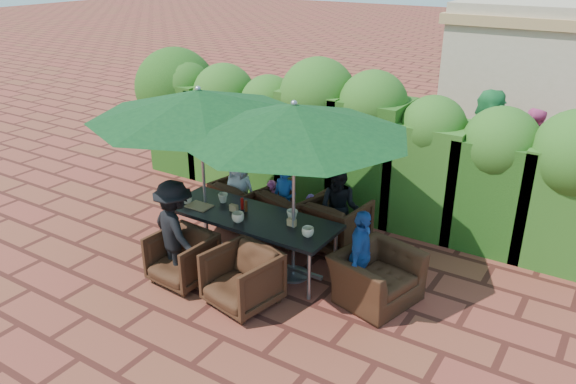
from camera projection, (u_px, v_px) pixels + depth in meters
The scene contains 30 objects.
ground at pixel (266, 263), 8.04m from camera, with size 80.00×80.00×0.00m, color maroon.
dining_table at pixel (251, 220), 7.78m from camera, with size 2.51×0.90×0.75m.
umbrella_left at pixel (199, 104), 7.55m from camera, with size 3.02×3.02×2.46m.
umbrella_right at pixel (294, 120), 6.85m from camera, with size 2.97×2.97×2.46m.
chair_far_left at pixel (244, 201), 8.99m from camera, with size 0.82×0.77×0.85m, color black.
chair_far_mid at pixel (292, 211), 8.63m from camera, with size 0.83×0.78×0.86m, color black.
chair_far_right at pixel (336, 221), 8.32m from camera, with size 0.82×0.77×0.85m, color black.
chair_near_left at pixel (182, 256), 7.46m from camera, with size 0.74×0.70×0.76m, color black.
chair_near_right at pixel (242, 276), 6.95m from camera, with size 0.79×0.74×0.81m, color black.
chair_end_right at pixel (377, 269), 7.04m from camera, with size 1.00×0.65×0.88m, color black.
adult_far_left at pixel (240, 192), 8.91m from camera, with size 0.58×0.34×1.17m, color silver.
adult_far_mid at pixel (284, 202), 8.56m from camera, with size 0.42×0.34×1.17m, color #1C4A98.
adult_far_right at pixel (339, 209), 8.19m from camera, with size 0.61×0.37×1.28m, color black.
adult_near_left at pixel (175, 231), 7.41m from camera, with size 0.90×0.41×1.41m, color black.
adult_end_right at pixel (360, 256), 7.00m from camera, with size 0.72×0.36×1.22m, color #1C4A98.
child_left at pixel (272, 206), 8.84m from camera, with size 0.30×0.24×0.84m, color #D74B8E.
child_right at pixel (310, 218), 8.51m from camera, with size 0.27×0.22×0.76m, color #824EA9.
pedestrian_a at pixel (486, 141), 10.10m from camera, with size 1.78×0.64×1.91m, color #258841.
pedestrian_b at pixel (527, 153), 9.93m from camera, with size 0.78×0.48×1.63m, color #D74B8E.
cup_a at pixel (187, 199), 8.09m from camera, with size 0.16×0.16×0.13m, color beige.
cup_b at pixel (223, 198), 8.12m from camera, with size 0.14×0.14×0.14m, color beige.
cup_c at pixel (238, 217), 7.53m from camera, with size 0.17×0.17×0.14m, color beige.
cup_d at pixel (292, 215), 7.58m from camera, with size 0.15×0.15×0.15m, color beige.
cup_e at pixel (308, 232), 7.15m from camera, with size 0.16×0.16×0.13m, color beige.
ketchup_bottle at pixel (242, 204), 7.90m from camera, with size 0.04×0.04×0.17m, color #B20C0A.
sauce_bottle at pixel (246, 206), 7.83m from camera, with size 0.04×0.04×0.17m, color #4C230C.
serving_tray at pixel (199, 206), 8.01m from camera, with size 0.35×0.25×0.02m, color #A47C4F.
number_block_left at pixel (234, 208), 7.85m from camera, with size 0.12×0.06×0.10m, color tan.
number_block_right at pixel (292, 222), 7.44m from camera, with size 0.12×0.06×0.10m, color tan.
hedge_wall at pixel (338, 133), 9.37m from camera, with size 9.10×1.60×2.53m.
Camera 1 is at (4.03, -5.71, 4.12)m, focal length 35.00 mm.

